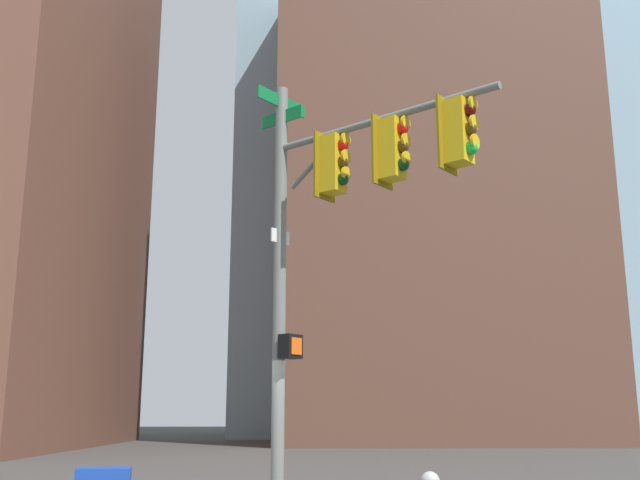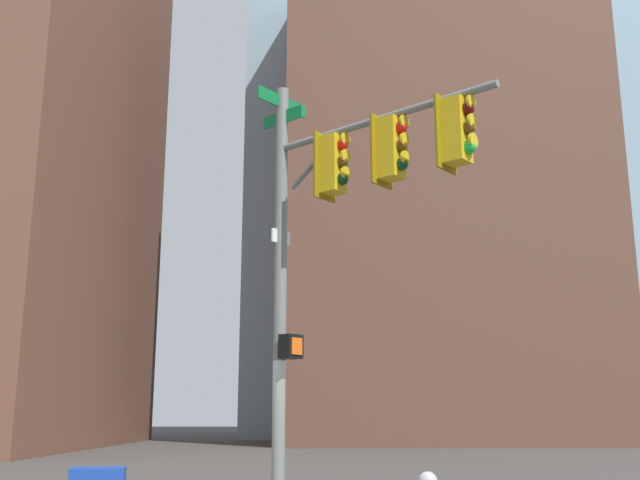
% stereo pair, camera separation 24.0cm
% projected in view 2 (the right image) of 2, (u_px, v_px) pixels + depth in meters
% --- Properties ---
extents(signal_pole_assembly, '(3.33, 3.70, 7.44)m').
position_uv_depth(signal_pole_assembly, '(342.00, 207.00, 12.42)').
color(signal_pole_assembly, slate).
rests_on(signal_pole_assembly, ground_plane).
extents(building_brick_midblock, '(18.37, 18.50, 31.56)m').
position_uv_depth(building_brick_midblock, '(430.00, 195.00, 49.77)').
color(building_brick_midblock, brown).
rests_on(building_brick_midblock, ground_plane).
extents(building_brick_farside, '(19.13, 16.48, 53.20)m').
position_uv_depth(building_brick_farside, '(532.00, 157.00, 74.86)').
color(building_brick_farside, brown).
rests_on(building_brick_farside, ground_plane).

